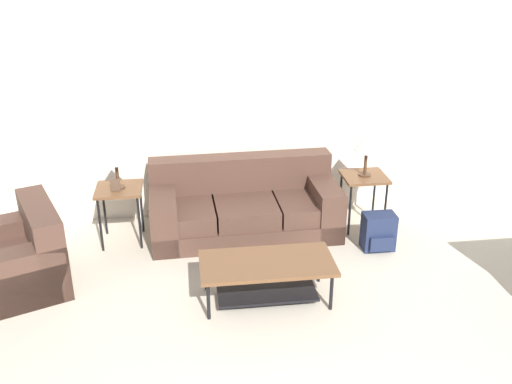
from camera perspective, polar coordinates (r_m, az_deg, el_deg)
name	(u,v)px	position (r m, az deg, el deg)	size (l,w,h in m)	color
wall_back	(246,108)	(6.63, -1.01, 8.42)	(8.97, 0.06, 2.60)	silver
couch	(244,208)	(6.44, -1.18, -1.59)	(2.11, 0.98, 0.82)	#4C3328
armchair	(9,262)	(5.90, -23.50, -6.46)	(1.33, 1.31, 0.80)	#4C3328
coffee_table	(267,271)	(5.24, 1.09, -7.94)	(1.22, 0.59, 0.40)	brown
side_table_left	(119,194)	(6.29, -13.51, -0.24)	(0.49, 0.47, 0.64)	brown
side_table_right	(364,182)	(6.56, 10.75, 1.02)	(0.49, 0.47, 0.64)	brown
table_lamp_left	(115,154)	(6.13, -13.92, 3.69)	(0.28, 0.28, 0.50)	#472D1E
table_lamp_right	(367,143)	(6.40, 11.06, 4.81)	(0.28, 0.28, 0.50)	#472D1E
backpack	(379,232)	(6.26, 12.15, -3.95)	(0.34, 0.30, 0.41)	#1E2847
picture_frame	(115,185)	(6.18, -13.89, 0.69)	(0.10, 0.04, 0.13)	#4C3828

